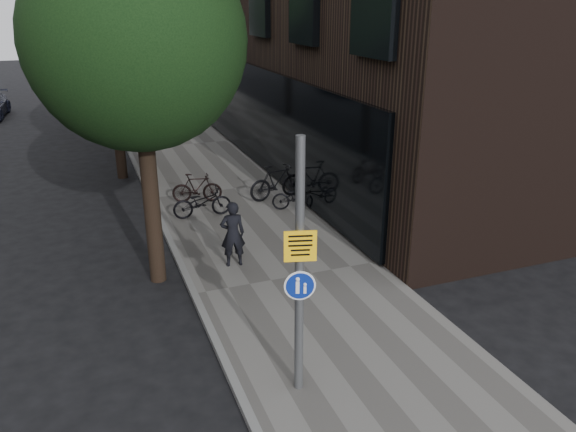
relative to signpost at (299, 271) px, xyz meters
name	(u,v)px	position (x,y,z in m)	size (l,w,h in m)	color
ground	(346,366)	(1.05, 0.36, -2.24)	(120.00, 120.00, 0.00)	black
sidewalk	(220,192)	(1.30, 10.36, -2.18)	(4.50, 60.00, 0.12)	slate
curb_edge	(151,200)	(-0.95, 10.36, -2.18)	(0.15, 60.00, 0.13)	slate
street_tree_near	(140,50)	(-1.48, 5.00, 2.87)	(4.40, 4.40, 7.50)	black
street_tree_mid	(108,29)	(-1.48, 13.50, 2.87)	(5.00, 5.00, 7.80)	black
street_tree_far	(94,20)	(-1.48, 22.50, 2.87)	(5.00, 5.00, 7.80)	black
signpost	(299,271)	(0.00, 0.00, 0.00)	(0.48, 0.16, 4.20)	#595B5E
pedestrian	(233,234)	(0.23, 4.76, -1.32)	(0.58, 0.38, 1.60)	black
parked_bike_facade_near	(298,197)	(3.05, 7.72, -1.72)	(0.54, 1.54, 0.81)	black
parked_bike_facade_far	(276,182)	(2.79, 8.88, -1.56)	(0.53, 1.86, 1.12)	black
parked_bike_curb_near	(202,202)	(0.24, 8.16, -1.67)	(0.59, 1.70, 0.89)	black
parked_bike_curb_far	(197,188)	(0.38, 9.48, -1.66)	(0.43, 1.54, 0.92)	black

